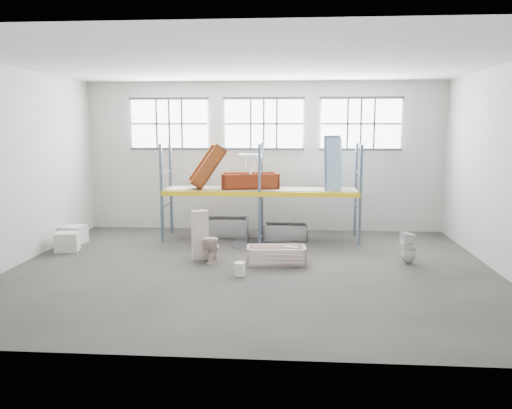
# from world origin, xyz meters

# --- Properties ---
(floor) EXTENTS (12.00, 10.00, 0.10)m
(floor) POSITION_xyz_m (0.00, 0.00, -0.05)
(floor) COLOR #4E4943
(floor) RESTS_ON ground
(ceiling) EXTENTS (12.00, 10.00, 0.10)m
(ceiling) POSITION_xyz_m (0.00, 0.00, 5.05)
(ceiling) COLOR silver
(ceiling) RESTS_ON ground
(wall_back) EXTENTS (12.00, 0.10, 5.00)m
(wall_back) POSITION_xyz_m (0.00, 5.05, 2.50)
(wall_back) COLOR #B7B5AA
(wall_back) RESTS_ON ground
(wall_front) EXTENTS (12.00, 0.10, 5.00)m
(wall_front) POSITION_xyz_m (0.00, -5.05, 2.50)
(wall_front) COLOR #AEACA1
(wall_front) RESTS_ON ground
(wall_left) EXTENTS (0.10, 10.00, 5.00)m
(wall_left) POSITION_xyz_m (-6.05, 0.00, 2.50)
(wall_left) COLOR #BAB7AB
(wall_left) RESTS_ON ground
(wall_right) EXTENTS (0.10, 10.00, 5.00)m
(wall_right) POSITION_xyz_m (6.05, 0.00, 2.50)
(wall_right) COLOR #B3B0A5
(wall_right) RESTS_ON ground
(window_left) EXTENTS (2.60, 0.04, 1.60)m
(window_left) POSITION_xyz_m (-3.20, 4.94, 3.60)
(window_left) COLOR white
(window_left) RESTS_ON wall_back
(window_mid) EXTENTS (2.60, 0.04, 1.60)m
(window_mid) POSITION_xyz_m (0.00, 4.94, 3.60)
(window_mid) COLOR white
(window_mid) RESTS_ON wall_back
(window_right) EXTENTS (2.60, 0.04, 1.60)m
(window_right) POSITION_xyz_m (3.20, 4.94, 3.60)
(window_right) COLOR white
(window_right) RESTS_ON wall_back
(rack_upright_la) EXTENTS (0.08, 0.08, 3.00)m
(rack_upright_la) POSITION_xyz_m (-3.00, 2.90, 1.50)
(rack_upright_la) COLOR slate
(rack_upright_la) RESTS_ON floor
(rack_upright_lb) EXTENTS (0.08, 0.08, 3.00)m
(rack_upright_lb) POSITION_xyz_m (-3.00, 4.10, 1.50)
(rack_upright_lb) COLOR slate
(rack_upright_lb) RESTS_ON floor
(rack_upright_ma) EXTENTS (0.08, 0.08, 3.00)m
(rack_upright_ma) POSITION_xyz_m (0.00, 2.90, 1.50)
(rack_upright_ma) COLOR slate
(rack_upright_ma) RESTS_ON floor
(rack_upright_mb) EXTENTS (0.08, 0.08, 3.00)m
(rack_upright_mb) POSITION_xyz_m (0.00, 4.10, 1.50)
(rack_upright_mb) COLOR slate
(rack_upright_mb) RESTS_ON floor
(rack_upright_ra) EXTENTS (0.08, 0.08, 3.00)m
(rack_upright_ra) POSITION_xyz_m (3.00, 2.90, 1.50)
(rack_upright_ra) COLOR slate
(rack_upright_ra) RESTS_ON floor
(rack_upright_rb) EXTENTS (0.08, 0.08, 3.00)m
(rack_upright_rb) POSITION_xyz_m (3.00, 4.10, 1.50)
(rack_upright_rb) COLOR slate
(rack_upright_rb) RESTS_ON floor
(rack_beam_front) EXTENTS (6.00, 0.10, 0.14)m
(rack_beam_front) POSITION_xyz_m (0.00, 2.90, 1.50)
(rack_beam_front) COLOR yellow
(rack_beam_front) RESTS_ON floor
(rack_beam_back) EXTENTS (6.00, 0.10, 0.14)m
(rack_beam_back) POSITION_xyz_m (0.00, 4.10, 1.50)
(rack_beam_back) COLOR yellow
(rack_beam_back) RESTS_ON floor
(shelf_deck) EXTENTS (5.90, 1.10, 0.03)m
(shelf_deck) POSITION_xyz_m (0.00, 3.50, 1.58)
(shelf_deck) COLOR gray
(shelf_deck) RESTS_ON floor
(wet_patch) EXTENTS (1.80, 1.80, 0.00)m
(wet_patch) POSITION_xyz_m (0.00, 2.70, 0.00)
(wet_patch) COLOR black
(wet_patch) RESTS_ON floor
(bathtub_beige) EXTENTS (1.58, 0.84, 0.45)m
(bathtub_beige) POSITION_xyz_m (0.60, 0.55, 0.22)
(bathtub_beige) COLOR beige
(bathtub_beige) RESTS_ON floor
(cistern_spare) EXTENTS (0.45, 0.34, 0.39)m
(cistern_spare) POSITION_xyz_m (0.96, 0.51, 0.28)
(cistern_spare) COLOR #C1B2A2
(cistern_spare) RESTS_ON bathtub_beige
(sink_in_tub) EXTENTS (0.54, 0.54, 0.15)m
(sink_in_tub) POSITION_xyz_m (0.48, 0.62, 0.16)
(sink_in_tub) COLOR beige
(sink_in_tub) RESTS_ON bathtub_beige
(toilet_beige) EXTENTS (0.41, 0.69, 0.69)m
(toilet_beige) POSITION_xyz_m (-1.10, 0.67, 0.35)
(toilet_beige) COLOR beige
(toilet_beige) RESTS_ON floor
(cistern_tall) EXTENTS (0.49, 0.40, 1.31)m
(cistern_tall) POSITION_xyz_m (-1.46, 0.90, 0.65)
(cistern_tall) COLOR beige
(cistern_tall) RESTS_ON floor
(toilet_white) EXTENTS (0.44, 0.44, 0.84)m
(toilet_white) POSITION_xyz_m (4.02, 0.84, 0.42)
(toilet_white) COLOR white
(toilet_white) RESTS_ON floor
(steel_tub_left) EXTENTS (1.70, 0.84, 0.61)m
(steel_tub_left) POSITION_xyz_m (-1.25, 3.71, 0.31)
(steel_tub_left) COLOR #AAACB1
(steel_tub_left) RESTS_ON floor
(steel_tub_right) EXTENTS (1.39, 0.68, 0.50)m
(steel_tub_right) POSITION_xyz_m (0.79, 3.38, 0.25)
(steel_tub_right) COLOR #999C9F
(steel_tub_right) RESTS_ON floor
(rust_tub_flat) EXTENTS (1.90, 1.15, 0.50)m
(rust_tub_flat) POSITION_xyz_m (-0.35, 3.61, 1.82)
(rust_tub_flat) COLOR maroon
(rust_tub_flat) RESTS_ON shelf_deck
(rust_tub_tilted) EXTENTS (1.32, 1.02, 1.41)m
(rust_tub_tilted) POSITION_xyz_m (-1.66, 3.39, 2.29)
(rust_tub_tilted) COLOR #8B420C
(rust_tub_tilted) RESTS_ON shelf_deck
(sink_on_shelf) EXTENTS (0.75, 0.59, 0.64)m
(sink_on_shelf) POSITION_xyz_m (-0.30, 3.24, 2.09)
(sink_on_shelf) COLOR white
(sink_on_shelf) RESTS_ON rust_tub_flat
(blue_tub_upright) EXTENTS (0.65, 0.87, 1.73)m
(blue_tub_upright) POSITION_xyz_m (2.23, 3.49, 2.40)
(blue_tub_upright) COLOR #88B1D8
(blue_tub_upright) RESTS_ON shelf_deck
(bucket) EXTENTS (0.35, 0.35, 0.32)m
(bucket) POSITION_xyz_m (-0.23, -0.57, 0.16)
(bucket) COLOR silver
(bucket) RESTS_ON floor
(carton_near) EXTENTS (0.72, 0.65, 0.53)m
(carton_near) POSITION_xyz_m (-5.39, 1.48, 0.27)
(carton_near) COLOR beige
(carton_near) RESTS_ON floor
(carton_far) EXTENTS (0.74, 0.74, 0.54)m
(carton_far) POSITION_xyz_m (-5.64, 2.43, 0.27)
(carton_far) COLOR beige
(carton_far) RESTS_ON floor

